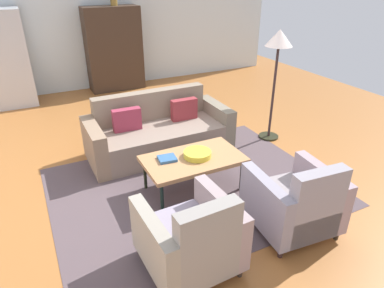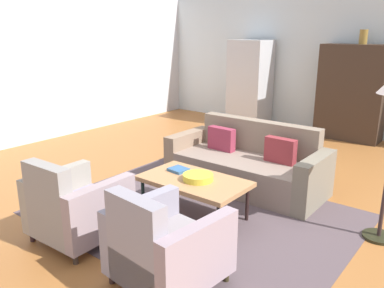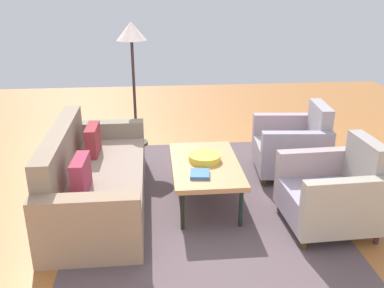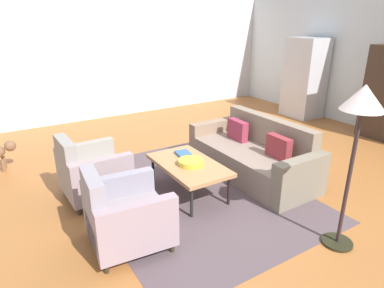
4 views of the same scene
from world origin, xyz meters
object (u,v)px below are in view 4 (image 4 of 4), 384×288
(armchair_right, at_px, (122,217))
(book_stack, at_px, (183,153))
(fruit_bowl, at_px, (191,162))
(coffee_table, at_px, (189,166))
(floor_lamp, at_px, (361,114))
(couch, at_px, (255,156))
(refrigerator, at_px, (305,78))
(armchair_left, at_px, (90,174))

(armchair_right, xyz_separation_m, book_stack, (-0.90, 1.26, 0.12))
(fruit_bowl, distance_m, book_stack, 0.37)
(book_stack, bearing_deg, coffee_table, -16.73)
(floor_lamp, bearing_deg, couch, 167.25)
(book_stack, height_order, floor_lamp, floor_lamp)
(couch, relative_size, refrigerator, 1.14)
(armchair_right, bearing_deg, refrigerator, 119.07)
(couch, xyz_separation_m, armchair_left, (-0.60, -2.35, 0.06))
(refrigerator, bearing_deg, armchair_right, -66.04)
(book_stack, xyz_separation_m, refrigerator, (-1.57, 4.30, 0.46))
(couch, bearing_deg, armchair_right, 103.99)
(book_stack, distance_m, floor_lamp, 2.41)
(armchair_left, distance_m, fruit_bowl, 1.35)
(couch, height_order, coffee_table, couch)
(armchair_right, distance_m, fruit_bowl, 1.29)
(coffee_table, height_order, floor_lamp, floor_lamp)
(book_stack, bearing_deg, floor_lamp, 18.24)
(armchair_right, distance_m, book_stack, 1.55)
(floor_lamp, bearing_deg, armchair_left, -140.82)
(coffee_table, height_order, refrigerator, refrigerator)
(armchair_left, relative_size, book_stack, 3.83)
(fruit_bowl, xyz_separation_m, refrigerator, (-1.93, 4.39, 0.44))
(couch, height_order, floor_lamp, floor_lamp)
(coffee_table, bearing_deg, armchair_left, -117.12)
(coffee_table, xyz_separation_m, armchair_right, (0.59, -1.17, -0.07))
(coffee_table, distance_m, floor_lamp, 2.21)
(armchair_left, bearing_deg, refrigerator, 100.72)
(coffee_table, relative_size, book_stack, 5.22)
(fruit_bowl, bearing_deg, armchair_left, -119.31)
(coffee_table, xyz_separation_m, fruit_bowl, (0.06, 0.00, 0.07))
(book_stack, bearing_deg, fruit_bowl, -14.18)
(refrigerator, bearing_deg, armchair_left, -77.06)
(coffee_table, bearing_deg, armchair_right, -63.00)
(book_stack, relative_size, refrigerator, 0.12)
(fruit_bowl, height_order, refrigerator, refrigerator)
(book_stack, distance_m, refrigerator, 4.60)
(couch, bearing_deg, refrigerator, -59.85)
(fruit_bowl, xyz_separation_m, book_stack, (-0.36, 0.09, -0.02))
(couch, xyz_separation_m, book_stack, (-0.30, -1.10, 0.18))
(couch, bearing_deg, coffee_table, 89.83)
(book_stack, bearing_deg, armchair_right, -54.51)
(couch, distance_m, armchair_right, 2.43)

